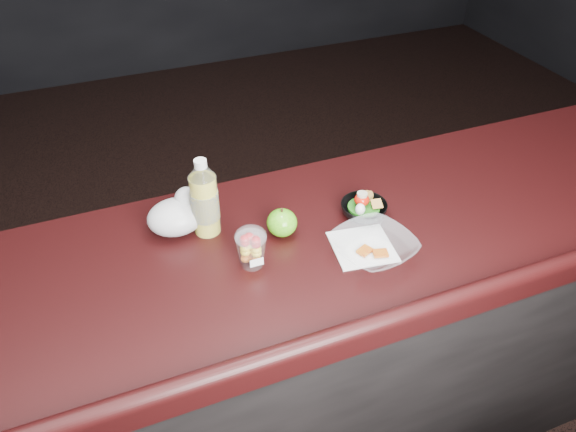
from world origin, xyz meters
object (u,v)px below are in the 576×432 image
(green_apple, at_px, (282,223))
(snack_bowl, at_px, (363,209))
(fruit_cup, at_px, (251,247))
(lemonade_bottle, at_px, (205,203))
(takeout_bowl, at_px, (373,247))

(green_apple, bearing_deg, snack_bowl, -2.35)
(fruit_cup, bearing_deg, lemonade_bottle, 111.48)
(fruit_cup, relative_size, snack_bowl, 0.85)
(snack_bowl, distance_m, takeout_bowl, 0.17)
(fruit_cup, relative_size, takeout_bowl, 0.46)
(lemonade_bottle, xyz_separation_m, snack_bowl, (0.44, -0.10, -0.07))
(lemonade_bottle, height_order, green_apple, lemonade_bottle)
(fruit_cup, xyz_separation_m, green_apple, (0.12, 0.09, -0.02))
(fruit_cup, bearing_deg, green_apple, 36.45)
(lemonade_bottle, bearing_deg, takeout_bowl, -34.51)
(green_apple, bearing_deg, fruit_cup, -143.55)
(lemonade_bottle, height_order, takeout_bowl, lemonade_bottle)
(lemonade_bottle, relative_size, snack_bowl, 1.70)
(green_apple, relative_size, takeout_bowl, 0.35)
(lemonade_bottle, relative_size, fruit_cup, 1.98)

